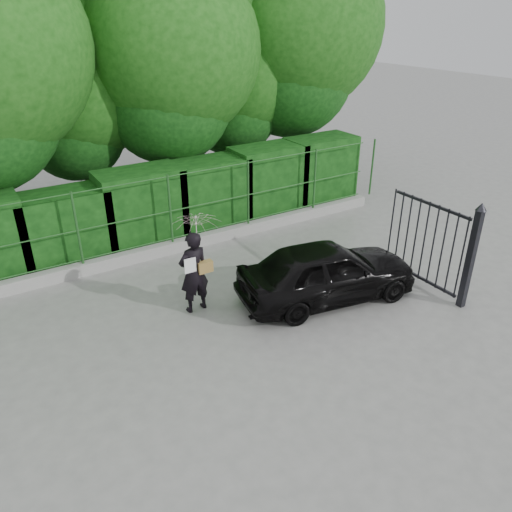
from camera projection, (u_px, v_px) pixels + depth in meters
ground at (249, 345)px, 9.50m from camera, size 80.00×80.00×0.00m
kerb at (159, 250)px, 12.84m from camera, size 14.00×0.25×0.30m
fence at (163, 211)px, 12.47m from camera, size 14.13×0.06×1.80m
hedge at (150, 206)px, 13.33m from camera, size 14.20×1.20×2.12m
trees at (139, 53)px, 13.82m from camera, size 17.10×6.15×8.08m
gate at (452, 248)px, 10.59m from camera, size 0.22×2.33×2.36m
woman at (196, 250)px, 10.08m from camera, size 0.97×0.98×2.11m
car at (327, 271)px, 10.75m from camera, size 4.13×2.23×1.34m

